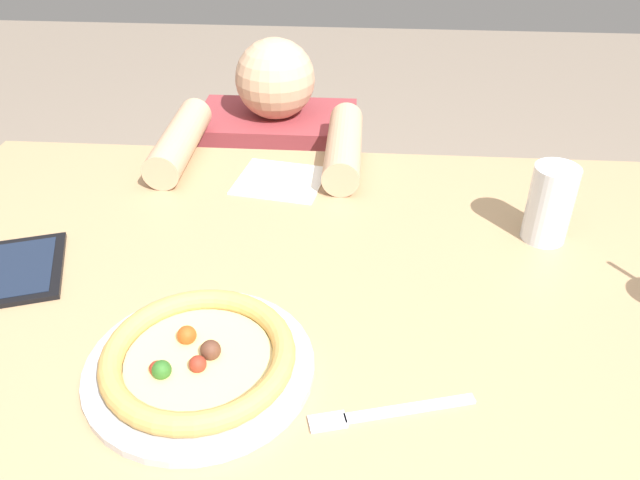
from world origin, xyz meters
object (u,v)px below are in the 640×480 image
Objects in this scene: pizza_near at (199,360)px; diner_seated at (281,233)px; water_cup_clear at (550,202)px; fork at (384,413)px.

pizza_near is 0.31× the size of diner_seated.
diner_seated reaches higher than water_cup_clear.
diner_seated is (-0.24, 0.85, -0.33)m from fork.
pizza_near is 1.45× the size of fork.
diner_seated reaches higher than fork.
water_cup_clear is 0.65× the size of fork.
pizza_near is at bearing -145.83° from water_cup_clear.
water_cup_clear is (0.50, 0.34, 0.05)m from pizza_near.
water_cup_clear is 0.79m from diner_seated.
pizza_near is 0.24m from fork.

